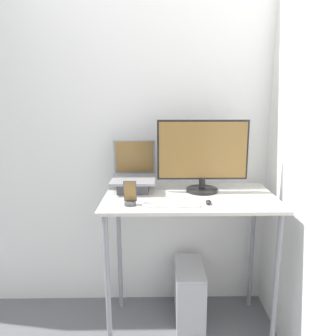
{
  "coord_description": "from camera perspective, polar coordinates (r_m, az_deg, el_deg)",
  "views": [
    {
      "loc": [
        -0.17,
        -1.67,
        1.58
      ],
      "look_at": [
        -0.14,
        0.31,
        1.15
      ],
      "focal_mm": 35.0,
      "sensor_mm": 36.0,
      "label": 1
    }
  ],
  "objects": [
    {
      "name": "mouse",
      "position": [
        1.93,
        7.07,
        -5.93
      ],
      "size": [
        0.03,
        0.05,
        0.02
      ],
      "color": "#262626",
      "rests_on": "desk"
    },
    {
      "name": "desk",
      "position": [
        2.12,
        3.77,
        -7.91
      ],
      "size": [
        1.08,
        0.62,
        0.97
      ],
      "color": "beige",
      "rests_on": "ground_plane"
    },
    {
      "name": "cell_phone",
      "position": [
        1.9,
        -6.62,
        -5.05
      ],
      "size": [
        0.07,
        0.07,
        0.15
      ],
      "color": "#4C4C51",
      "rests_on": "desk"
    },
    {
      "name": "monitor",
      "position": [
        2.13,
        6.05,
        1.94
      ],
      "size": [
        0.59,
        0.21,
        0.47
      ],
      "color": "black",
      "rests_on": "desk"
    },
    {
      "name": "wall_back",
      "position": [
        2.4,
        3.15,
        5.65
      ],
      "size": [
        6.0,
        0.05,
        2.6
      ],
      "color": "white",
      "rests_on": "ground_plane"
    },
    {
      "name": "computer_tower",
      "position": [
        2.5,
        3.75,
        -20.95
      ],
      "size": [
        0.2,
        0.4,
        0.42
      ],
      "color": "silver",
      "rests_on": "ground_plane"
    },
    {
      "name": "wall_side_right",
      "position": [
        1.87,
        24.24,
        2.69
      ],
      "size": [
        0.05,
        6.0,
        2.6
      ],
      "color": "white",
      "rests_on": "ground_plane"
    },
    {
      "name": "keyboard",
      "position": [
        1.9,
        0.55,
        -6.26
      ],
      "size": [
        0.32,
        0.11,
        0.02
      ],
      "color": "white",
      "rests_on": "desk"
    },
    {
      "name": "laptop",
      "position": [
        2.19,
        -6.0,
        -1.87
      ],
      "size": [
        0.29,
        0.3,
        0.33
      ],
      "color": "#4C4C51",
      "rests_on": "desk"
    }
  ]
}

